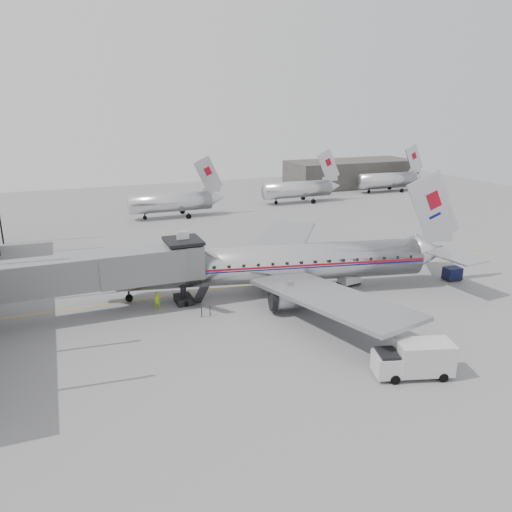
{
  "coord_description": "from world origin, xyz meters",
  "views": [
    {
      "loc": [
        -19.59,
        -41.35,
        18.82
      ],
      "look_at": [
        -0.73,
        5.86,
        3.2
      ],
      "focal_mm": 35.0,
      "sensor_mm": 36.0,
      "label": 1
    }
  ],
  "objects_px": {
    "baggage_cart_white": "(349,277)",
    "service_van": "(414,359)",
    "ramp_worker": "(157,301)",
    "baggage_cart_navy": "(452,273)",
    "airliner": "(280,263)"
  },
  "relations": [
    {
      "from": "service_van",
      "to": "ramp_worker",
      "type": "distance_m",
      "value": 24.02
    },
    {
      "from": "service_van",
      "to": "baggage_cart_white",
      "type": "height_order",
      "value": "service_van"
    },
    {
      "from": "ramp_worker",
      "to": "baggage_cart_white",
      "type": "bearing_deg",
      "value": -4.15
    },
    {
      "from": "airliner",
      "to": "ramp_worker",
      "type": "height_order",
      "value": "airliner"
    },
    {
      "from": "baggage_cart_white",
      "to": "service_van",
      "type": "bearing_deg",
      "value": -115.99
    },
    {
      "from": "baggage_cart_navy",
      "to": "airliner",
      "type": "bearing_deg",
      "value": 171.34
    },
    {
      "from": "baggage_cart_navy",
      "to": "ramp_worker",
      "type": "distance_m",
      "value": 32.22
    },
    {
      "from": "ramp_worker",
      "to": "service_van",
      "type": "bearing_deg",
      "value": -53.59
    },
    {
      "from": "airliner",
      "to": "baggage_cart_white",
      "type": "distance_m",
      "value": 8.13
    },
    {
      "from": "service_van",
      "to": "baggage_cart_white",
      "type": "xyz_separation_m",
      "value": [
        5.84,
        17.98,
        -0.48
      ]
    },
    {
      "from": "ramp_worker",
      "to": "airliner",
      "type": "bearing_deg",
      "value": -2.07
    },
    {
      "from": "airliner",
      "to": "service_van",
      "type": "relative_size",
      "value": 6.53
    },
    {
      "from": "airliner",
      "to": "baggage_cart_navy",
      "type": "distance_m",
      "value": 19.72
    },
    {
      "from": "airliner",
      "to": "service_van",
      "type": "height_order",
      "value": "airliner"
    },
    {
      "from": "baggage_cart_navy",
      "to": "baggage_cart_white",
      "type": "bearing_deg",
      "value": 167.98
    }
  ]
}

